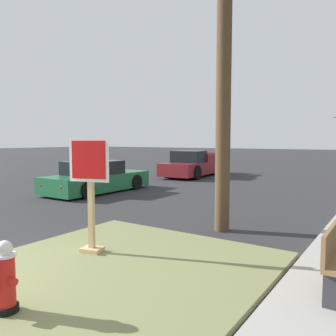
{
  "coord_description": "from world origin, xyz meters",
  "views": [
    {
      "loc": [
        5.52,
        -1.77,
        2.06
      ],
      "look_at": [
        1.05,
        4.85,
        1.41
      ],
      "focal_mm": 36.43,
      "sensor_mm": 36.0,
      "label": 1
    }
  ],
  "objects_px": {
    "stop_sign": "(90,197)",
    "fire_hydrant": "(5,279)",
    "manhole_cover": "(55,242)",
    "pickup_truck_maroon": "(194,166)",
    "parked_sedan_green": "(96,178)"
  },
  "relations": [
    {
      "from": "stop_sign",
      "to": "fire_hydrant",
      "type": "bearing_deg",
      "value": -69.71
    },
    {
      "from": "manhole_cover",
      "to": "pickup_truck_maroon",
      "type": "bearing_deg",
      "value": 107.63
    },
    {
      "from": "parked_sedan_green",
      "to": "pickup_truck_maroon",
      "type": "xyz_separation_m",
      "value": [
        0.25,
        7.38,
        0.07
      ]
    },
    {
      "from": "stop_sign",
      "to": "manhole_cover",
      "type": "height_order",
      "value": "stop_sign"
    },
    {
      "from": "stop_sign",
      "to": "manhole_cover",
      "type": "xyz_separation_m",
      "value": [
        -1.23,
        0.17,
        -1.07
      ]
    },
    {
      "from": "manhole_cover",
      "to": "fire_hydrant",
      "type": "bearing_deg",
      "value": -48.07
    },
    {
      "from": "fire_hydrant",
      "to": "stop_sign",
      "type": "xyz_separation_m",
      "value": [
        -0.75,
        2.03,
        0.6
      ]
    },
    {
      "from": "fire_hydrant",
      "to": "pickup_truck_maroon",
      "type": "xyz_separation_m",
      "value": [
        -6.01,
        14.87,
        0.14
      ]
    },
    {
      "from": "manhole_cover",
      "to": "parked_sedan_green",
      "type": "height_order",
      "value": "parked_sedan_green"
    },
    {
      "from": "pickup_truck_maroon",
      "to": "parked_sedan_green",
      "type": "bearing_deg",
      "value": -91.9
    },
    {
      "from": "stop_sign",
      "to": "parked_sedan_green",
      "type": "height_order",
      "value": "stop_sign"
    },
    {
      "from": "stop_sign",
      "to": "manhole_cover",
      "type": "relative_size",
      "value": 2.9
    },
    {
      "from": "stop_sign",
      "to": "pickup_truck_maroon",
      "type": "bearing_deg",
      "value": 112.26
    },
    {
      "from": "stop_sign",
      "to": "pickup_truck_maroon",
      "type": "relative_size",
      "value": 0.39
    },
    {
      "from": "manhole_cover",
      "to": "parked_sedan_green",
      "type": "bearing_deg",
      "value": 128.92
    }
  ]
}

